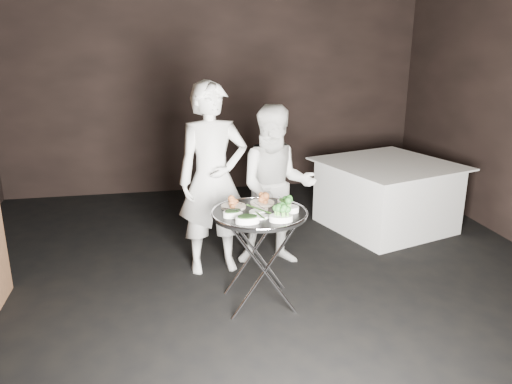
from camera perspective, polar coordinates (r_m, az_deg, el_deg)
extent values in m
cube|color=black|center=(4.39, 0.83, -12.82)|extent=(6.00, 7.00, 0.05)
cube|color=black|center=(7.32, -4.87, 11.83)|extent=(6.00, 0.05, 3.00)
cylinder|color=silver|center=(4.01, 0.99, -9.08)|extent=(0.55, 0.03, 0.81)
cylinder|color=silver|center=(4.01, 0.99, -9.08)|extent=(0.55, 0.03, 0.81)
cylinder|color=silver|center=(4.39, -0.15, -6.69)|extent=(0.55, 0.03, 0.81)
cylinder|color=silver|center=(4.39, -0.15, -6.69)|extent=(0.55, 0.03, 0.81)
cylinder|color=silver|center=(4.02, -2.86, -3.23)|extent=(0.02, 0.47, 0.02)
cylinder|color=silver|center=(4.10, 3.59, -2.79)|extent=(0.02, 0.47, 0.02)
cylinder|color=black|center=(4.04, 0.40, -2.52)|extent=(0.77, 0.77, 0.03)
torus|color=silver|center=(4.04, 0.41, -2.30)|extent=(0.79, 0.79, 0.02)
cylinder|color=beige|center=(4.14, -2.60, -1.67)|extent=(0.21, 0.21, 0.02)
cylinder|color=beige|center=(4.23, 0.72, -1.27)|extent=(0.21, 0.21, 0.02)
cylinder|color=white|center=(4.20, 3.32, -1.23)|extent=(0.13, 0.13, 0.05)
cylinder|color=silver|center=(4.14, -2.47, -1.06)|extent=(0.11, 0.17, 0.01)
cylinder|color=silver|center=(4.22, 0.51, -0.67)|extent=(0.09, 0.18, 0.01)
cylinder|color=silver|center=(4.19, 3.14, -0.85)|extent=(0.04, 0.19, 0.01)
cylinder|color=silver|center=(3.94, -2.59, -2.03)|extent=(0.16, 0.13, 0.01)
cylinder|color=silver|center=(4.02, 3.62, -1.64)|extent=(0.14, 0.15, 0.01)
cylinder|color=silver|center=(4.03, 0.38, -1.56)|extent=(0.06, 0.19, 0.01)
imported|color=silver|center=(4.68, -4.96, 1.45)|extent=(0.70, 0.50, 1.82)
imported|color=silver|center=(4.84, 2.35, 0.58)|extent=(0.84, 0.70, 1.58)
cube|color=white|center=(6.10, 14.64, -0.46)|extent=(1.23, 1.23, 0.77)
cube|color=white|center=(6.00, 14.92, 3.14)|extent=(1.38, 1.38, 0.02)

